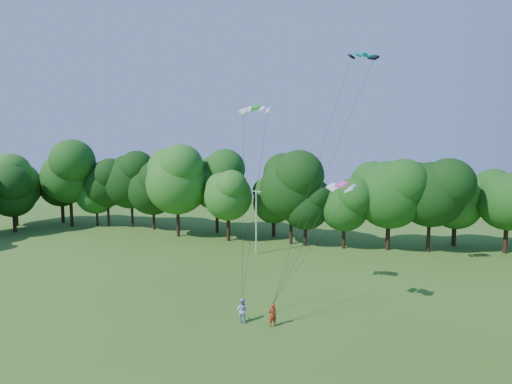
# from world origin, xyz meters

# --- Properties ---
(utility_pole) EXTENTS (1.46, 0.73, 7.83)m
(utility_pole) POSITION_xyz_m (-2.82, 27.59, 4.03)
(utility_pole) COLOR #ABACA3
(utility_pole) RESTS_ON ground
(kite_flyer_left) EXTENTS (0.75, 0.68, 1.71)m
(kite_flyer_left) POSITION_xyz_m (3.40, 8.85, 0.86)
(kite_flyer_left) COLOR #AC2A16
(kite_flyer_left) RESTS_ON ground
(kite_flyer_right) EXTENTS (0.97, 0.81, 1.80)m
(kite_flyer_right) POSITION_xyz_m (1.08, 8.99, 0.90)
(kite_flyer_right) COLOR #A8B9EA
(kite_flyer_right) RESTS_ON ground
(kite_teal) EXTENTS (2.75, 2.04, 0.51)m
(kite_teal) POSITION_xyz_m (9.08, 18.37, 20.86)
(kite_teal) COLOR #059795
(kite_teal) RESTS_ON ground
(kite_green) EXTENTS (2.37, 1.10, 0.49)m
(kite_green) POSITION_xyz_m (1.31, 11.94, 15.89)
(kite_green) COLOR green
(kite_green) RESTS_ON ground
(kite_pink) EXTENTS (2.27, 1.69, 0.39)m
(kite_pink) POSITION_xyz_m (7.94, 11.58, 10.15)
(kite_pink) COLOR #F744A7
(kite_pink) RESTS_ON ground
(tree_back_west) EXTENTS (7.01, 7.01, 10.20)m
(tree_back_west) POSITION_xyz_m (-32.65, 37.75, 6.37)
(tree_back_west) COLOR #362115
(tree_back_west) RESTS_ON ground
(tree_back_center) EXTENTS (9.23, 9.23, 13.43)m
(tree_back_center) POSITION_xyz_m (0.36, 33.69, 8.39)
(tree_back_center) COLOR #342614
(tree_back_center) RESTS_ON ground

